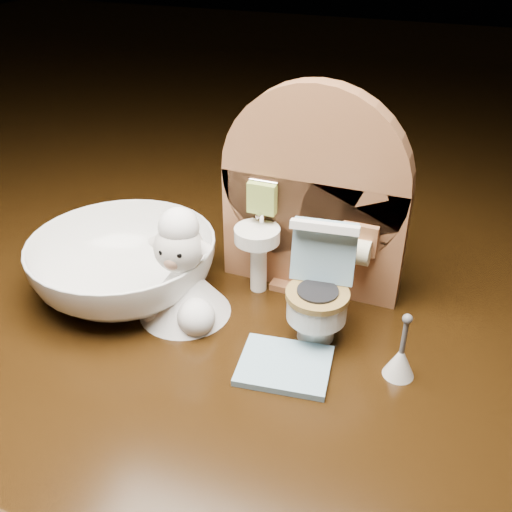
% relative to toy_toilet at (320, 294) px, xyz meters
% --- Properties ---
extents(backdrop_panel, '(0.13, 0.05, 0.15)m').
position_rel_toy_toilet_xyz_m(backdrop_panel, '(-0.02, 0.05, 0.04)').
color(backdrop_panel, brown).
rests_on(backdrop_panel, ground).
extents(toy_toilet, '(0.04, 0.05, 0.08)m').
position_rel_toy_toilet_xyz_m(toy_toilet, '(0.00, 0.00, 0.00)').
color(toy_toilet, white).
rests_on(toy_toilet, ground).
extents(bath_mat, '(0.06, 0.05, 0.00)m').
position_rel_toy_toilet_xyz_m(bath_mat, '(-0.01, -0.04, -0.03)').
color(bath_mat, '#84AFC7').
rests_on(bath_mat, ground).
extents(toilet_brush, '(0.02, 0.02, 0.05)m').
position_rel_toy_toilet_xyz_m(toilet_brush, '(0.06, -0.02, -0.02)').
color(toilet_brush, white).
rests_on(toilet_brush, ground).
extents(plush_lamb, '(0.06, 0.06, 0.08)m').
position_rel_toy_toilet_xyz_m(plush_lamb, '(-0.09, -0.02, -0.00)').
color(plush_lamb, white).
rests_on(plush_lamb, ground).
extents(ceramic_bowl, '(0.15, 0.15, 0.04)m').
position_rel_toy_toilet_xyz_m(ceramic_bowl, '(-0.14, -0.01, -0.01)').
color(ceramic_bowl, white).
rests_on(ceramic_bowl, ground).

